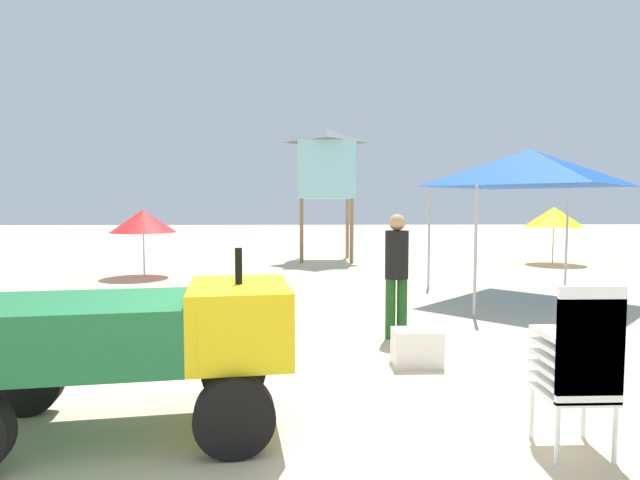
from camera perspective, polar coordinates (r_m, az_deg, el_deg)
ground at (r=4.86m, az=-4.28°, el=-18.57°), size 80.00×80.00×0.00m
utility_cart at (r=4.52m, az=-19.25°, el=-10.04°), size 2.69×1.59×1.50m
stacked_plastic_chairs at (r=4.33m, az=26.60°, el=-11.41°), size 0.48×0.48×1.29m
surfboard_pile at (r=8.59m, az=-27.62°, el=-7.90°), size 2.47×0.58×0.32m
lifeguard_near_right at (r=7.23m, az=8.38°, el=-2.96°), size 0.32×0.32×1.72m
popup_canopy at (r=10.79m, az=22.03°, el=7.29°), size 3.15×3.15×2.89m
lifeguard_tower at (r=16.97m, az=0.61°, el=8.35°), size 1.98×1.98×4.26m
beach_umbrella_left at (r=17.46m, az=24.21°, el=2.33°), size 1.73×1.73×1.75m
beach_umbrella_mid at (r=13.89m, az=-18.78°, el=1.98°), size 1.64×1.64×1.70m
traffic_cone_near at (r=9.04m, az=-11.84°, el=-6.27°), size 0.36×0.36×0.52m
cooler_box at (r=6.23m, az=10.54°, el=-11.47°), size 0.55×0.38×0.41m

